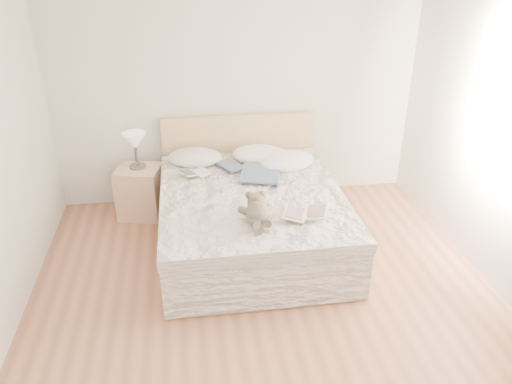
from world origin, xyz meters
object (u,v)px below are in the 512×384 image
teddy_bear (258,220)px  photo_book (195,173)px  bed (250,214)px  table_lamp (135,143)px  childrens_book (306,213)px  nightstand (140,192)px

teddy_bear → photo_book: bearing=112.2°
bed → photo_book: bearing=146.6°
table_lamp → teddy_bear: (1.08, -1.44, -0.19)m
bed → table_lamp: 1.44m
photo_book → teddy_bear: size_ratio=0.78×
bed → childrens_book: (0.40, -0.62, 0.32)m
nightstand → photo_book: size_ratio=1.98×
nightstand → table_lamp: bearing=86.3°
table_lamp → childrens_book: 2.04m
teddy_bear → nightstand: bearing=124.9°
childrens_book → table_lamp: bearing=157.8°
childrens_book → nightstand: bearing=158.5°
nightstand → childrens_book: 2.04m
bed → nightstand: bearing=147.7°
photo_book → teddy_bear: (0.48, -1.05, 0.02)m
photo_book → bed: bearing=-66.0°
photo_book → nightstand: bearing=116.0°
bed → childrens_book: bearing=-57.6°
bed → childrens_book: size_ratio=5.53×
table_lamp → photo_book: size_ratio=1.38×
photo_book → table_lamp: bearing=113.7°
table_lamp → teddy_bear: size_ratio=1.07×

